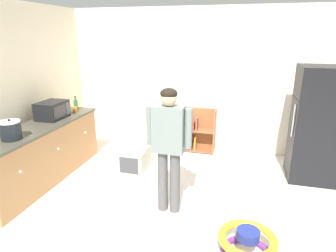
{
  "coord_description": "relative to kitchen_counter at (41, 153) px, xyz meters",
  "views": [
    {
      "loc": [
        0.79,
        -3.22,
        2.23
      ],
      "look_at": [
        -0.17,
        0.36,
        1.05
      ],
      "focal_mm": 31.29,
      "sensor_mm": 36.0,
      "label": 1
    }
  ],
  "objects": [
    {
      "name": "crock_pot",
      "position": [
        0.07,
        -0.59,
        0.57
      ],
      "size": [
        0.27,
        0.27,
        0.28
      ],
      "color": "black",
      "rests_on": "kitchen_counter"
    },
    {
      "name": "standing_person",
      "position": [
        2.13,
        -0.3,
        0.52
      ],
      "size": [
        0.57,
        0.22,
        1.62
      ],
      "color": "#565554",
      "rests_on": "ground"
    },
    {
      "name": "ground_plane",
      "position": [
        2.2,
        -0.32,
        -0.45
      ],
      "size": [
        12.0,
        12.0,
        0.0
      ],
      "primitive_type": "plane",
      "color": "silver",
      "rests_on": "ground"
    },
    {
      "name": "refrigerator",
      "position": [
        4.09,
        1.17,
        0.44
      ],
      "size": [
        0.73,
        0.68,
        1.78
      ],
      "color": "black",
      "rests_on": "ground"
    },
    {
      "name": "microwave",
      "position": [
        -0.01,
        0.41,
        0.59
      ],
      "size": [
        0.37,
        0.48,
        0.28
      ],
      "color": "black",
      "rests_on": "kitchen_counter"
    },
    {
      "name": "back_wall",
      "position": [
        2.2,
        2.01,
        0.9
      ],
      "size": [
        5.2,
        0.06,
        2.7
      ],
      "primitive_type": "cube",
      "color": "beige",
      "rests_on": "ground"
    },
    {
      "name": "left_side_wall",
      "position": [
        -0.43,
        0.48,
        0.9
      ],
      "size": [
        0.06,
        2.99,
        2.7
      ],
      "primitive_type": "cube",
      "color": "beige",
      "rests_on": "ground"
    },
    {
      "name": "pet_carrier",
      "position": [
        1.26,
        0.74,
        -0.27
      ],
      "size": [
        0.42,
        0.55,
        0.36
      ],
      "color": "beige",
      "rests_on": "ground"
    },
    {
      "name": "bookshelf",
      "position": [
        2.04,
        1.82,
        -0.09
      ],
      "size": [
        0.8,
        0.28,
        0.85
      ],
      "color": "#9F603C",
      "rests_on": "ground"
    },
    {
      "name": "kitchen_counter",
      "position": [
        0.0,
        0.0,
        0.0
      ],
      "size": [
        0.65,
        2.42,
        0.9
      ],
      "color": "#AB7A4B",
      "rests_on": "ground"
    },
    {
      "name": "yellow_cup",
      "position": [
        -0.21,
        0.87,
        0.5
      ],
      "size": [
        0.08,
        0.08,
        0.09
      ],
      "primitive_type": "cylinder",
      "color": "yellow",
      "rests_on": "kitchen_counter"
    },
    {
      "name": "orange_cup",
      "position": [
        0.11,
        0.85,
        0.5
      ],
      "size": [
        0.08,
        0.08,
        0.09
      ],
      "primitive_type": "cylinder",
      "color": "orange",
      "rests_on": "kitchen_counter"
    },
    {
      "name": "baby_walker",
      "position": [
        3.13,
        -0.91,
        -0.29
      ],
      "size": [
        0.6,
        0.6,
        0.32
      ],
      "color": "#773499",
      "rests_on": "ground"
    },
    {
      "name": "white_cup",
      "position": [
        -0.22,
        -0.26,
        0.5
      ],
      "size": [
        0.08,
        0.08,
        0.09
      ],
      "primitive_type": "cylinder",
      "color": "white",
      "rests_on": "kitchen_counter"
    },
    {
      "name": "green_glass_bottle",
      "position": [
        0.04,
        1.01,
        0.55
      ],
      "size": [
        0.07,
        0.07,
        0.25
      ],
      "color": "#33753D",
      "rests_on": "kitchen_counter"
    }
  ]
}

